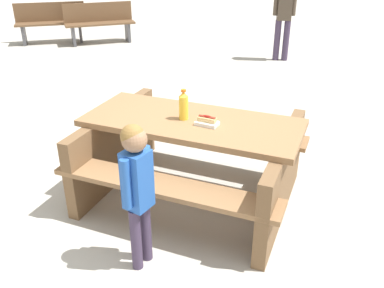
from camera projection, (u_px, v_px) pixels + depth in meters
name	position (u px, v px, depth m)	size (l,w,h in m)	color
ground_plane	(192.00, 196.00, 3.73)	(30.00, 30.00, 0.00)	#B7B2A8
picnic_table	(192.00, 152.00, 3.53)	(2.10, 1.81, 0.75)	olive
soda_bottle	(184.00, 106.00, 3.36)	(0.08, 0.08, 0.26)	yellow
hotdog_tray	(207.00, 121.00, 3.29)	(0.21, 0.16, 0.08)	white
child_in_coat	(137.00, 180.00, 2.65)	(0.21, 0.25, 1.08)	#3F334C
park_bench_near	(100.00, 22.00, 9.05)	(1.51, 1.05, 0.85)	brown
park_bench_mid	(51.00, 22.00, 9.09)	(1.54, 0.95, 0.85)	brown
bystander_adult	(285.00, 2.00, 7.45)	(0.41, 0.26, 1.66)	#3F334C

